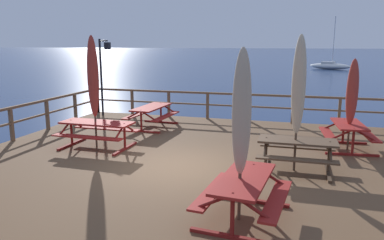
# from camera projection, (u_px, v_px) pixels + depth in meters

# --- Properties ---
(ground_plane) EXTENTS (600.00, 600.00, 0.00)m
(ground_plane) POSITION_uv_depth(u_px,v_px,m) (182.00, 195.00, 9.48)
(ground_plane) COLOR navy
(wooden_deck) EXTENTS (12.01, 12.45, 0.76)m
(wooden_deck) POSITION_uv_depth(u_px,v_px,m) (182.00, 181.00, 9.41)
(wooden_deck) COLOR brown
(wooden_deck) RESTS_ON ground
(railing_waterside_far) EXTENTS (11.81, 0.10, 1.09)m
(railing_waterside_far) POSITION_uv_depth(u_px,v_px,m) (228.00, 102.00, 14.89)
(railing_waterside_far) COLOR brown
(railing_waterside_far) RESTS_ON wooden_deck
(picnic_table_mid_left) EXTENTS (1.55, 1.79, 0.78)m
(picnic_table_mid_left) POSITION_uv_depth(u_px,v_px,m) (348.00, 131.00, 10.75)
(picnic_table_mid_left) COLOR maroon
(picnic_table_mid_left) RESTS_ON wooden_deck
(picnic_table_back_left) EXTENTS (1.83, 1.42, 0.78)m
(picnic_table_back_left) POSITION_uv_depth(u_px,v_px,m) (297.00, 148.00, 8.92)
(picnic_table_back_left) COLOR brown
(picnic_table_back_left) RESTS_ON wooden_deck
(picnic_table_front_right) EXTENTS (2.15, 1.43, 0.78)m
(picnic_table_front_right) POSITION_uv_depth(u_px,v_px,m) (97.00, 129.00, 10.95)
(picnic_table_front_right) COLOR maroon
(picnic_table_front_right) RESTS_ON wooden_deck
(picnic_table_back_right) EXTENTS (1.56, 1.97, 0.78)m
(picnic_table_back_right) POSITION_uv_depth(u_px,v_px,m) (244.00, 189.00, 6.44)
(picnic_table_back_right) COLOR maroon
(picnic_table_back_right) RESTS_ON wooden_deck
(picnic_table_front_left) EXTENTS (1.51, 2.09, 0.78)m
(picnic_table_front_left) POSITION_uv_depth(u_px,v_px,m) (152.00, 112.00, 13.62)
(picnic_table_front_left) COLOR maroon
(picnic_table_front_left) RESTS_ON wooden_deck
(patio_umbrella_tall_back_right) EXTENTS (0.32, 0.32, 2.61)m
(patio_umbrella_tall_back_right) POSITION_uv_depth(u_px,v_px,m) (352.00, 93.00, 10.48)
(patio_umbrella_tall_back_right) COLOR #4C3828
(patio_umbrella_tall_back_right) RESTS_ON wooden_deck
(patio_umbrella_tall_front) EXTENTS (0.32, 0.32, 3.23)m
(patio_umbrella_tall_front) POSITION_uv_depth(u_px,v_px,m) (299.00, 86.00, 8.62)
(patio_umbrella_tall_front) COLOR #4C3828
(patio_umbrella_tall_front) RESTS_ON wooden_deck
(patio_umbrella_short_front) EXTENTS (0.32, 0.32, 3.25)m
(patio_umbrella_short_front) POSITION_uv_depth(u_px,v_px,m) (93.00, 77.00, 10.66)
(patio_umbrella_short_front) COLOR #4C3828
(patio_umbrella_short_front) RESTS_ON wooden_deck
(patio_umbrella_short_back) EXTENTS (0.32, 0.32, 2.97)m
(patio_umbrella_short_back) POSITION_uv_depth(u_px,v_px,m) (242.00, 113.00, 6.14)
(patio_umbrella_short_back) COLOR #4C3828
(patio_umbrella_short_back) RESTS_ON wooden_deck
(lamp_post_hooked) EXTENTS (0.64, 0.39, 3.20)m
(lamp_post_hooked) POSITION_uv_depth(u_px,v_px,m) (103.00, 66.00, 15.42)
(lamp_post_hooked) COLOR black
(lamp_post_hooked) RESTS_ON wooden_deck
(sailboat_distant) EXTENTS (6.19, 3.84, 7.72)m
(sailboat_distant) POSITION_uv_depth(u_px,v_px,m) (330.00, 66.00, 55.68)
(sailboat_distant) COLOR white
(sailboat_distant) RESTS_ON ground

